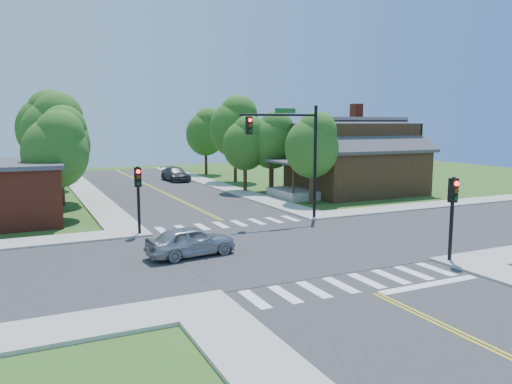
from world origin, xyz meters
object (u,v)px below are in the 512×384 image
signal_pole_se (453,203)px  house_ne (355,155)px  car_silver (191,242)px  signal_pole_nw (138,188)px  car_dgrey (176,175)px  signal_mast_ne (292,144)px

signal_pole_se → house_ne: bearing=64.4°
house_ne → car_silver: house_ne is taller
signal_pole_nw → car_dgrey: (9.10, 24.16, -1.95)m
house_ne → car_silver: size_ratio=3.04×
signal_pole_se → car_silver: size_ratio=0.88×
signal_pole_se → house_ne: size_ratio=0.29×
signal_pole_nw → house_ne: size_ratio=0.29×
car_silver → car_dgrey: (7.90, 29.49, 0.01)m
signal_pole_se → signal_pole_nw: same height
car_dgrey → signal_pole_se: bearing=-90.5°
signal_pole_nw → car_silver: (1.20, -5.33, -1.96)m
house_ne → car_dgrey: house_ne is taller
house_ne → car_dgrey: 19.54m
signal_mast_ne → house_ne: size_ratio=0.55×
signal_pole_se → signal_pole_nw: size_ratio=1.00×
signal_pole_nw → car_silver: size_ratio=0.88×
car_dgrey → car_silver: bearing=-108.9°
signal_pole_nw → house_ne: 22.45m
signal_pole_nw → house_ne: house_ne is taller
signal_mast_ne → car_dgrey: 24.50m
car_silver → signal_mast_ne: bearing=-64.1°
signal_pole_se → car_dgrey: bearing=93.4°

